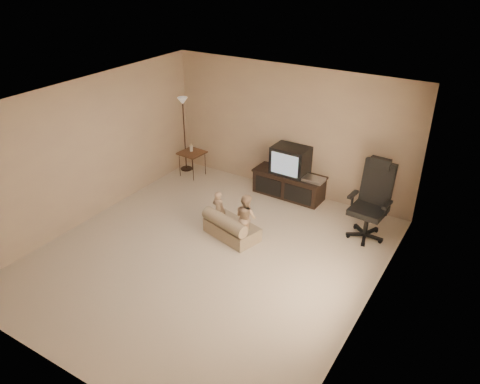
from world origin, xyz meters
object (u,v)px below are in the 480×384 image
(toddler_right, at_px, (246,217))
(toddler_left, at_px, (219,210))
(side_table, at_px, (192,153))
(child_sofa, at_px, (230,228))
(tv_stand, at_px, (290,176))
(floor_lamp, at_px, (183,118))
(office_chair, at_px, (370,210))

(toddler_right, bearing_deg, toddler_left, 18.12)
(side_table, bearing_deg, toddler_left, -41.61)
(child_sofa, height_order, toddler_left, toddler_left)
(tv_stand, xyz_separation_m, toddler_right, (0.07, -1.76, -0.01))
(floor_lamp, bearing_deg, tv_stand, 1.75)
(office_chair, xyz_separation_m, child_sofa, (-1.95, -1.27, -0.31))
(floor_lamp, height_order, child_sofa, floor_lamp)
(tv_stand, bearing_deg, toddler_right, -86.05)
(toddler_right, bearing_deg, child_sofa, 42.02)
(side_table, xyz_separation_m, toddler_left, (1.69, -1.50, -0.15))
(child_sofa, height_order, toddler_right, toddler_right)
(side_table, xyz_separation_m, toddler_right, (2.25, -1.52, -0.10))
(side_table, distance_m, toddler_left, 2.27)
(tv_stand, height_order, child_sofa, tv_stand)
(tv_stand, relative_size, side_table, 2.00)
(toddler_right, bearing_deg, side_table, -13.94)
(floor_lamp, height_order, toddler_right, floor_lamp)
(side_table, relative_size, floor_lamp, 0.44)
(tv_stand, bearing_deg, floor_lamp, -176.57)
(floor_lamp, relative_size, toddler_right, 1.95)
(office_chair, bearing_deg, tv_stand, 166.44)
(office_chair, bearing_deg, child_sofa, -142.07)
(floor_lamp, bearing_deg, toddler_right, -33.51)
(tv_stand, height_order, office_chair, office_chair)
(office_chair, relative_size, toddler_left, 1.86)
(toddler_left, relative_size, toddler_right, 0.88)
(tv_stand, distance_m, floor_lamp, 2.59)
(floor_lamp, relative_size, toddler_left, 2.21)
(office_chair, height_order, toddler_right, office_chair)
(toddler_left, bearing_deg, child_sofa, 164.37)
(child_sofa, distance_m, toddler_left, 0.37)
(floor_lamp, xyz_separation_m, child_sofa, (2.29, -1.79, -1.00))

